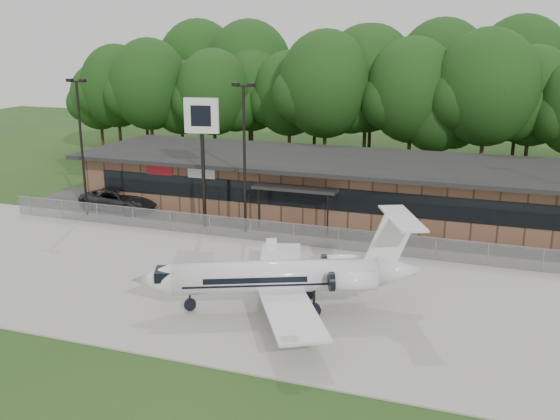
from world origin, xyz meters
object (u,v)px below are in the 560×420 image
at_px(business_jet, 286,277).
at_px(suv, 120,199).
at_px(terminal, 342,185).
at_px(pole_sign, 202,130).

distance_m(business_jet, suv, 22.64).
height_order(terminal, pole_sign, pole_sign).
distance_m(terminal, business_jet, 18.57).
bearing_deg(pole_sign, terminal, 31.56).
relative_size(suv, pole_sign, 0.70).
xyz_separation_m(suv, pole_sign, (8.32, -1.98, 6.11)).
relative_size(terminal, business_jet, 2.95).
height_order(business_jet, pole_sign, pole_sign).
xyz_separation_m(business_jet, pole_sign, (-9.97, 11.34, 5.28)).
bearing_deg(suv, terminal, -66.46).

